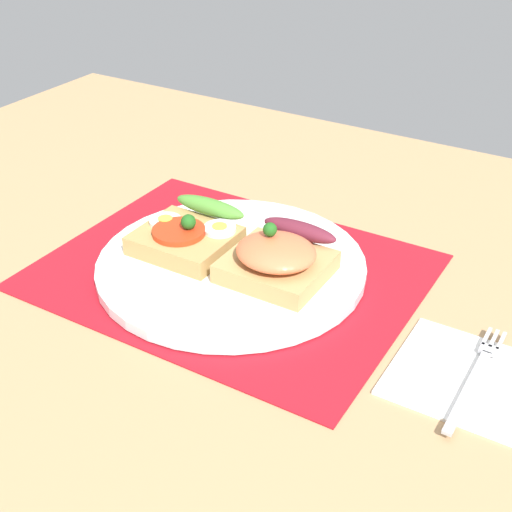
% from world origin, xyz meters
% --- Properties ---
extents(ground_plane, '(1.20, 0.90, 0.03)m').
position_xyz_m(ground_plane, '(0.00, 0.00, -0.02)').
color(ground_plane, tan).
extents(placemat, '(0.38, 0.30, 0.00)m').
position_xyz_m(placemat, '(0.00, 0.00, 0.00)').
color(placemat, maroon).
rests_on(placemat, ground_plane).
extents(plate, '(0.28, 0.28, 0.01)m').
position_xyz_m(plate, '(0.00, 0.00, 0.01)').
color(plate, white).
rests_on(plate, placemat).
extents(sandwich_egg_tomato, '(0.10, 0.10, 0.04)m').
position_xyz_m(sandwich_egg_tomato, '(-0.05, 0.00, 0.03)').
color(sandwich_egg_tomato, '#AE884D').
rests_on(sandwich_egg_tomato, plate).
extents(sandwich_salmon, '(0.10, 0.11, 0.06)m').
position_xyz_m(sandwich_salmon, '(0.05, 0.00, 0.03)').
color(sandwich_salmon, tan).
rests_on(sandwich_salmon, plate).
extents(napkin, '(0.14, 0.12, 0.01)m').
position_xyz_m(napkin, '(0.27, -0.04, 0.00)').
color(napkin, white).
rests_on(napkin, ground_plane).
extents(fork, '(0.02, 0.15, 0.00)m').
position_xyz_m(fork, '(0.27, -0.04, 0.01)').
color(fork, '#B7B7BC').
rests_on(fork, napkin).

